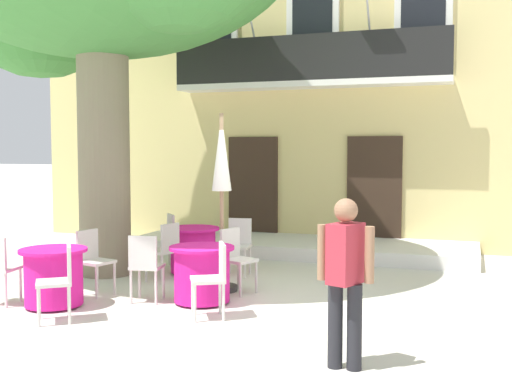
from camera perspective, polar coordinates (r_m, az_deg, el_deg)
name	(u,v)px	position (r m, az deg, el deg)	size (l,w,h in m)	color
ground_plane	(249,302)	(8.45, -0.64, -10.05)	(120.00, 120.00, 0.00)	beige
building_facade	(333,77)	(15.14, 7.04, 10.40)	(13.00, 5.09, 7.50)	#DBC67F
entrance_step_platform	(300,247)	(12.33, 4.03, -5.01)	(6.67, 1.92, 0.25)	silver
cafe_table_near_tree	(202,274)	(8.37, -4.96, -7.45)	(0.86, 0.86, 0.76)	#DB1984
cafe_chair_near_tree_0	(145,263)	(8.47, -10.06, -6.41)	(0.47, 0.47, 0.91)	silver
cafe_chair_near_tree_1	(214,275)	(7.62, -3.86, -7.53)	(0.54, 0.54, 0.91)	silver
cafe_chair_near_tree_2	(235,256)	(8.93, -1.89, -5.82)	(0.52, 0.52, 0.91)	silver
cafe_table_middle	(54,277)	(8.56, -17.98, -7.37)	(0.86, 0.86, 0.76)	#DB1984
cafe_chair_middle_0	(93,257)	(9.08, -14.68, -5.78)	(0.48, 0.48, 0.91)	silver
cafe_chair_middle_2	(60,277)	(7.80, -17.43, -7.44)	(0.56, 0.56, 0.91)	silver
cafe_table_front	(193,250)	(10.34, -5.76, -5.26)	(0.86, 0.86, 0.76)	#DB1984
cafe_chair_front_0	(165,248)	(9.71, -8.29, -5.06)	(0.49, 0.49, 0.91)	silver
cafe_chair_front_1	(238,242)	(10.17, -1.62, -4.61)	(0.44, 0.44, 0.91)	silver
cafe_chair_front_2	(177,236)	(11.01, -7.24, -3.98)	(0.56, 0.56, 0.91)	silver
cafe_umbrella	(222,176)	(8.91, -3.15, 1.51)	(0.44, 0.44, 2.55)	#997A56
pedestrian_near_entrance	(345,273)	(5.87, 8.15, -7.37)	(0.53, 0.40, 1.59)	#232328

